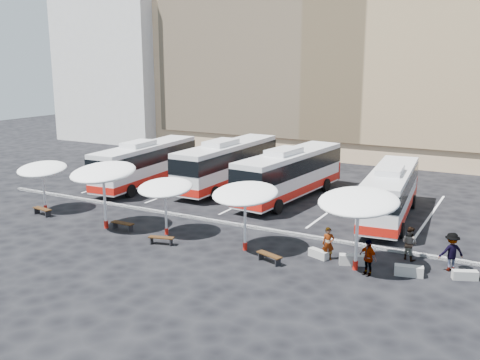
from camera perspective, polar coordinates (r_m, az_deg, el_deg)
The scene contains 26 objects.
ground at distance 32.87m, azimuth -4.05°, elevation -4.57°, with size 120.00×120.00×0.00m, color black.
sandstone_building at distance 60.76m, azimuth 12.76°, elevation 15.10°, with size 42.00×18.25×29.60m.
apartment_block at distance 70.61m, azimuth -11.25°, elevation 11.84°, with size 14.00×14.00×18.00m, color silver.
curb_divider at distance 33.25m, azimuth -3.59°, elevation -4.22°, with size 34.00×0.25×0.15m, color black.
bay_lines at distance 39.58m, azimuth 2.20°, elevation -1.56°, with size 24.15×12.00×0.01m.
bus_0 at distance 42.86m, azimuth -9.97°, elevation 1.90°, with size 3.20×11.59×3.64m.
bus_1 at distance 41.58m, azimuth -1.31°, elevation 1.90°, with size 2.93×12.08×3.82m.
bus_2 at distance 38.19m, azimuth 5.39°, elevation 0.83°, with size 3.57×12.05×3.77m.
bus_3 at distance 34.44m, azimuth 15.76°, elevation -1.18°, with size 3.39×11.07×3.46m.
sunshade_0 at distance 37.06m, azimuth -20.34°, elevation 1.09°, with size 4.09×4.12×3.29m.
sunshade_1 at distance 31.93m, azimuth -14.39°, elevation 0.78°, with size 3.84×3.89×3.96m.
sunshade_2 at distance 30.22m, azimuth -7.99°, elevation -0.82°, with size 3.62×3.66×3.22m.
sunshade_3 at distance 27.35m, azimuth 0.55°, elevation -1.48°, with size 3.53×3.57×3.57m.
sunshade_4 at distance 25.26m, azimuth 12.52°, elevation -2.31°, with size 3.92×3.97×3.92m.
wood_bench_0 at distance 36.49m, azimuth -20.35°, elevation -3.02°, with size 1.56×0.61×0.46m.
wood_bench_1 at distance 32.07m, azimuth -12.42°, elevation -4.63°, with size 1.50×0.42×0.46m.
wood_bench_2 at distance 29.24m, azimuth -8.40°, elevation -6.21°, with size 1.45×0.73×0.43m.
wood_bench_3 at distance 26.46m, azimuth 3.15°, elevation -8.12°, with size 1.49×0.84×0.44m.
conc_bench_0 at distance 27.40m, azimuth 8.37°, elevation -7.80°, with size 1.09×0.36×0.41m, color gray.
conc_bench_1 at distance 26.80m, azimuth 11.96°, elevation -8.32°, with size 1.33×0.44×0.50m, color gray.
conc_bench_2 at distance 26.13m, azimuth 17.56°, elevation -9.22°, with size 1.29×0.43×0.48m, color gray.
conc_bench_3 at distance 26.61m, azimuth 22.87°, elevation -9.32°, with size 1.12×0.37×0.42m, color gray.
passenger_0 at distance 27.04m, azimuth 9.40°, elevation -6.71°, with size 0.61×0.40×1.66m, color black.
passenger_1 at distance 27.96m, azimuth 17.63°, elevation -6.46°, with size 0.82×0.64×1.69m, color black.
passenger_2 at distance 25.52m, azimuth 13.47°, elevation -8.04°, with size 1.00×0.41×1.70m, color black.
passenger_3 at distance 27.20m, azimuth 21.58°, elevation -7.11°, with size 1.20×0.69×1.86m, color black.
Camera 1 is at (17.04, -26.38, 9.72)m, focal length 40.00 mm.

